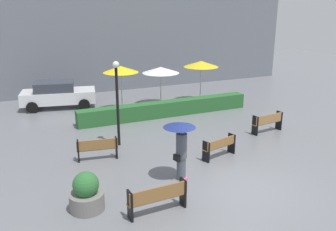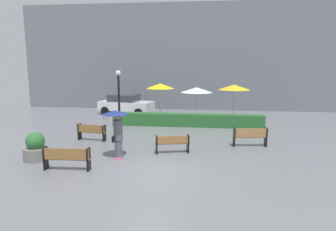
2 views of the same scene
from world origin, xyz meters
name	(u,v)px [view 1 (image 1 of 2)]	position (x,y,z in m)	size (l,w,h in m)	color
ground_plane	(242,187)	(0.00, 0.00, 0.00)	(60.00, 60.00, 0.00)	slate
bench_mid_center	(220,146)	(0.63, 2.42, 0.49)	(1.58, 0.71, 0.82)	olive
bench_near_left	(158,197)	(-3.15, -0.29, 0.52)	(1.83, 0.42, 0.89)	olive
bench_far_left	(97,148)	(-3.85, 4.17, 0.51)	(1.61, 0.57, 0.86)	olive
bench_far_right	(268,121)	(4.29, 4.01, 0.54)	(1.70, 0.53, 0.92)	#9E7242
pedestrian_with_umbrella	(180,141)	(-1.63, 1.37, 1.42)	(1.10, 1.10, 2.09)	#4C515B
planter_pot	(87,194)	(-4.99, 0.76, 0.51)	(1.03, 1.03, 1.20)	slate
lamp_post	(117,94)	(-2.64, 5.34, 2.26)	(0.28, 0.28, 3.65)	black
patio_umbrella_yellow	(121,69)	(-1.04, 10.07, 2.45)	(1.95, 1.95, 2.64)	silver
patio_umbrella_white	(161,70)	(1.47, 10.39, 2.18)	(2.18, 2.18, 2.36)	silver
patio_umbrella_yellow_far	(201,64)	(4.01, 10.11, 2.42)	(2.11, 2.11, 2.60)	silver
hedge_strip	(166,109)	(0.94, 8.40, 0.41)	(9.68, 0.70, 0.82)	#28602D
building_facade	(109,25)	(0.00, 16.00, 4.50)	(28.00, 1.20, 9.01)	slate
parked_car	(58,94)	(-4.19, 12.59, 0.82)	(4.46, 2.61, 1.57)	silver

